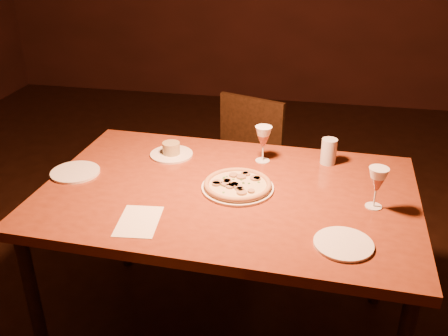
# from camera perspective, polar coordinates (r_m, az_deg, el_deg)

# --- Properties ---
(floor) EXTENTS (7.00, 7.00, 0.00)m
(floor) POSITION_cam_1_polar(r_m,az_deg,el_deg) (2.63, -2.74, -17.25)
(floor) COLOR black
(floor) RESTS_ON ground
(dining_table) EXTENTS (1.57, 1.04, 0.82)m
(dining_table) POSITION_cam_1_polar(r_m,az_deg,el_deg) (2.09, 0.44, -4.22)
(dining_table) COLOR brown
(dining_table) RESTS_ON floor
(chair_far) EXTENTS (0.54, 0.54, 0.87)m
(chair_far) POSITION_cam_1_polar(r_m,az_deg,el_deg) (3.02, 1.93, 0.53)
(chair_far) COLOR black
(chair_far) RESTS_ON floor
(pizza_plate) EXTENTS (0.30, 0.30, 0.03)m
(pizza_plate) POSITION_cam_1_polar(r_m,az_deg,el_deg) (2.06, 1.57, -1.97)
(pizza_plate) COLOR white
(pizza_plate) RESTS_ON dining_table
(ramekin_saucer) EXTENTS (0.20, 0.20, 0.06)m
(ramekin_saucer) POSITION_cam_1_polar(r_m,az_deg,el_deg) (2.36, -6.03, 1.92)
(ramekin_saucer) COLOR white
(ramekin_saucer) RESTS_ON dining_table
(wine_glass_far) EXTENTS (0.08, 0.08, 0.17)m
(wine_glass_far) POSITION_cam_1_polar(r_m,az_deg,el_deg) (2.27, 4.49, 2.74)
(wine_glass_far) COLOR #A75845
(wine_glass_far) RESTS_ON dining_table
(wine_glass_right) EXTENTS (0.08, 0.08, 0.17)m
(wine_glass_right) POSITION_cam_1_polar(r_m,az_deg,el_deg) (1.98, 17.01, -2.18)
(wine_glass_right) COLOR #A75845
(wine_glass_right) RESTS_ON dining_table
(water_tumbler) EXTENTS (0.07, 0.07, 0.12)m
(water_tumbler) POSITION_cam_1_polar(r_m,az_deg,el_deg) (2.30, 11.88, 1.88)
(water_tumbler) COLOR silver
(water_tumbler) RESTS_ON dining_table
(side_plate_left) EXTENTS (0.21, 0.21, 0.01)m
(side_plate_left) POSITION_cam_1_polar(r_m,az_deg,el_deg) (2.28, -16.64, -0.46)
(side_plate_left) COLOR white
(side_plate_left) RESTS_ON dining_table
(side_plate_near) EXTENTS (0.20, 0.20, 0.01)m
(side_plate_near) POSITION_cam_1_polar(r_m,az_deg,el_deg) (1.77, 13.49, -8.43)
(side_plate_near) COLOR white
(side_plate_near) RESTS_ON dining_table
(menu_card) EXTENTS (0.17, 0.23, 0.00)m
(menu_card) POSITION_cam_1_polar(r_m,az_deg,el_deg) (1.88, -9.73, -6.01)
(menu_card) COLOR white
(menu_card) RESTS_ON dining_table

